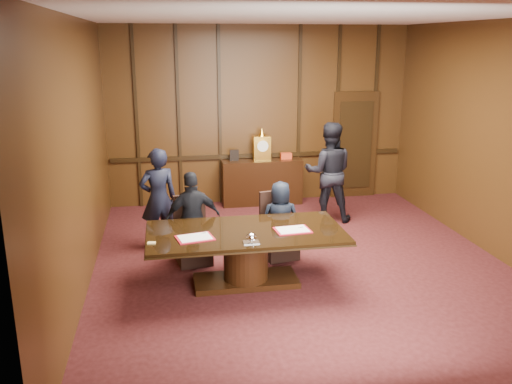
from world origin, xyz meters
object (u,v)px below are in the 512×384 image
sideboard (262,180)px  signatory_right (280,221)px  signatory_left (193,219)px  conference_table (246,248)px  witness_right (329,172)px  witness_left (158,199)px

sideboard → signatory_right: sideboard is taller
signatory_left → signatory_right: size_ratio=1.17×
conference_table → signatory_left: (-0.65, 0.80, 0.19)m
signatory_right → witness_right: bearing=-122.9°
signatory_right → witness_left: bearing=-18.9°
signatory_right → witness_right: size_ratio=0.66×
conference_table → witness_right: (1.90, 2.44, 0.39)m
sideboard → signatory_right: size_ratio=1.34×
signatory_left → signatory_right: signatory_left is taller
conference_table → signatory_left: 1.05m
sideboard → signatory_left: size_ratio=1.14×
conference_table → witness_right: witness_right is taller
sideboard → conference_table: size_ratio=0.61×
signatory_left → witness_left: bearing=-67.6°
conference_table → signatory_right: bearing=50.9°
witness_left → signatory_right: bearing=143.1°
signatory_right → witness_right: 2.09m
sideboard → signatory_left: sideboard is taller
witness_right → witness_left: bearing=30.0°
conference_table → signatory_right: signatory_right is taller
signatory_left → witness_left: witness_left is taller
witness_left → conference_table: bearing=112.3°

